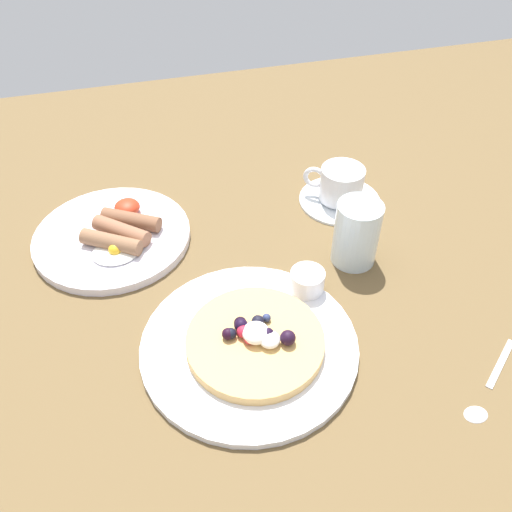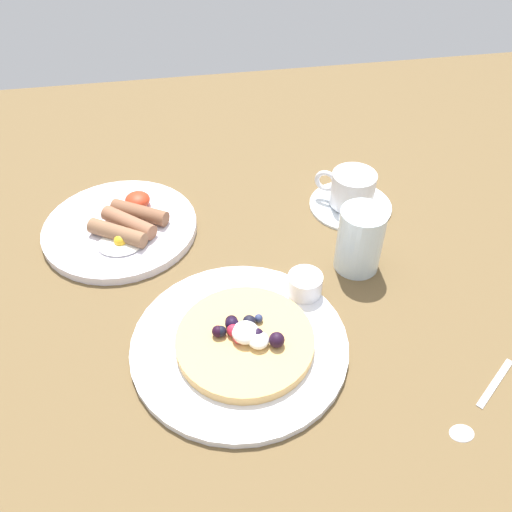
% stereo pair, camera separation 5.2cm
% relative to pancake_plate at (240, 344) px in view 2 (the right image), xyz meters
% --- Properties ---
extents(ground_plane, '(2.04, 1.35, 0.03)m').
position_rel_pancake_plate_xyz_m(ground_plane, '(-0.01, 0.13, -0.02)').
color(ground_plane, brown).
extents(pancake_plate, '(0.27, 0.27, 0.01)m').
position_rel_pancake_plate_xyz_m(pancake_plate, '(0.00, 0.00, 0.00)').
color(pancake_plate, white).
rests_on(pancake_plate, ground_plane).
extents(pancake_with_berries, '(0.17, 0.17, 0.04)m').
position_rel_pancake_plate_xyz_m(pancake_with_berries, '(0.01, -0.01, 0.02)').
color(pancake_with_berries, tan).
rests_on(pancake_with_berries, pancake_plate).
extents(syrup_ramekin, '(0.05, 0.05, 0.03)m').
position_rel_pancake_plate_xyz_m(syrup_ramekin, '(0.10, 0.07, 0.02)').
color(syrup_ramekin, white).
rests_on(syrup_ramekin, pancake_plate).
extents(breakfast_plate, '(0.24, 0.24, 0.01)m').
position_rel_pancake_plate_xyz_m(breakfast_plate, '(-0.15, 0.26, 0.00)').
color(breakfast_plate, white).
rests_on(breakfast_plate, ground_plane).
extents(fried_breakfast, '(0.13, 0.14, 0.03)m').
position_rel_pancake_plate_xyz_m(fried_breakfast, '(-0.14, 0.25, 0.02)').
color(fried_breakfast, brown).
rests_on(fried_breakfast, breakfast_plate).
extents(coffee_saucer, '(0.14, 0.14, 0.01)m').
position_rel_pancake_plate_xyz_m(coffee_saucer, '(0.23, 0.26, -0.00)').
color(coffee_saucer, white).
rests_on(coffee_saucer, ground_plane).
extents(coffee_cup, '(0.09, 0.07, 0.06)m').
position_rel_pancake_plate_xyz_m(coffee_cup, '(0.22, 0.26, 0.03)').
color(coffee_cup, white).
rests_on(coffee_cup, coffee_saucer).
extents(teaspoon, '(0.12, 0.10, 0.01)m').
position_rel_pancake_plate_xyz_m(teaspoon, '(0.25, -0.14, -0.00)').
color(teaspoon, silver).
rests_on(teaspoon, ground_plane).
extents(water_glass, '(0.07, 0.07, 0.10)m').
position_rel_pancake_plate_xyz_m(water_glass, '(0.19, 0.12, 0.04)').
color(water_glass, silver).
rests_on(water_glass, ground_plane).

